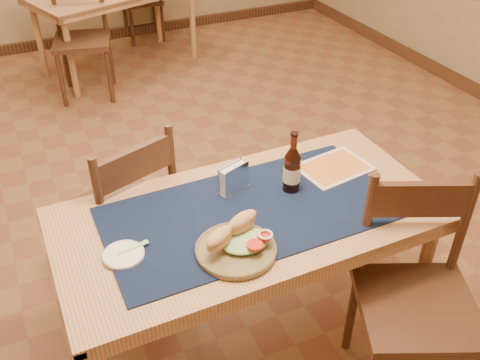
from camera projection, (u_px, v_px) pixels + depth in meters
name	position (u px, v px, depth m)	size (l,w,h in m)	color
room	(175.00, 1.00, 2.43)	(6.04, 7.04, 2.84)	brown
main_table	(250.00, 228.00, 2.26)	(1.60, 0.80, 0.75)	tan
placemat	(250.00, 212.00, 2.21)	(1.20, 0.60, 0.01)	#0E1835
baseboard	(191.00, 228.00, 3.21)	(6.00, 7.00, 0.10)	#4B2C1B
chair_main_far	(124.00, 211.00, 2.61)	(0.57, 0.57, 0.97)	#4B2C1B
chair_main_near	(416.00, 295.00, 2.15)	(0.61, 0.61, 1.00)	#4B2C1B
chair_back_near	(82.00, 36.00, 4.53)	(0.56, 0.56, 1.00)	#4B2C1B
chair_back_far	(142.00, 0.00, 5.65)	(0.41, 0.41, 0.84)	#4B2C1B
sandwich_plate	(237.00, 243.00, 2.00)	(0.31, 0.31, 0.12)	brown
side_plate	(123.00, 254.00, 1.99)	(0.16, 0.16, 0.01)	white
fork	(136.00, 247.00, 2.01)	(0.13, 0.04, 0.00)	#8AE27C
beer_bottle	(292.00, 169.00, 2.28)	(0.08, 0.08, 0.28)	#411B0B
napkin_holder	(233.00, 178.00, 2.30)	(0.16, 0.10, 0.13)	white
menu_card	(334.00, 167.00, 2.47)	(0.35, 0.28, 0.01)	beige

